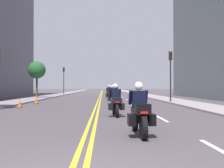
# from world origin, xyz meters

# --- Properties ---
(ground_plane) EXTENTS (264.00, 264.00, 0.00)m
(ground_plane) POSITION_xyz_m (0.00, 48.00, 0.00)
(ground_plane) COLOR #474046
(sidewalk_left) EXTENTS (2.80, 144.00, 0.12)m
(sidewalk_left) POSITION_xyz_m (-7.55, 48.00, 0.06)
(sidewalk_left) COLOR gray
(sidewalk_left) RESTS_ON ground
(sidewalk_right) EXTENTS (2.80, 144.00, 0.12)m
(sidewalk_right) POSITION_xyz_m (7.55, 48.00, 0.06)
(sidewalk_right) COLOR gray
(sidewalk_right) RESTS_ON ground
(centreline_yellow_inner) EXTENTS (0.12, 132.00, 0.01)m
(centreline_yellow_inner) POSITION_xyz_m (-0.12, 48.00, 0.00)
(centreline_yellow_inner) COLOR yellow
(centreline_yellow_inner) RESTS_ON ground
(centreline_yellow_outer) EXTENTS (0.12, 132.00, 0.01)m
(centreline_yellow_outer) POSITION_xyz_m (0.12, 48.00, 0.00)
(centreline_yellow_outer) COLOR yellow
(centreline_yellow_outer) RESTS_ON ground
(lane_dashes_white) EXTENTS (0.14, 56.40, 0.01)m
(lane_dashes_white) POSITION_xyz_m (3.08, 29.00, 0.00)
(lane_dashes_white) COLOR silver
(lane_dashes_white) RESTS_ON ground
(motorcycle_0) EXTENTS (0.77, 2.23, 1.59)m
(motorcycle_0) POSITION_xyz_m (1.50, 3.93, 0.65)
(motorcycle_0) COLOR black
(motorcycle_0) RESTS_ON ground
(motorcycle_1) EXTENTS (0.78, 2.15, 1.61)m
(motorcycle_1) POSITION_xyz_m (1.04, 9.10, 0.65)
(motorcycle_1) COLOR black
(motorcycle_1) RESTS_ON ground
(motorcycle_2) EXTENTS (0.78, 2.13, 1.55)m
(motorcycle_2) POSITION_xyz_m (1.33, 13.96, 0.63)
(motorcycle_2) COLOR black
(motorcycle_2) RESTS_ON ground
(motorcycle_3) EXTENTS (0.78, 2.15, 1.60)m
(motorcycle_3) POSITION_xyz_m (1.22, 18.99, 0.67)
(motorcycle_3) COLOR black
(motorcycle_3) RESTS_ON ground
(motorcycle_4) EXTENTS (0.77, 2.12, 1.64)m
(motorcycle_4) POSITION_xyz_m (1.05, 23.86, 0.65)
(motorcycle_4) COLOR black
(motorcycle_4) RESTS_ON ground
(motorcycle_5) EXTENTS (0.77, 2.22, 1.61)m
(motorcycle_5) POSITION_xyz_m (1.11, 28.75, 0.65)
(motorcycle_5) COLOR black
(motorcycle_5) RESTS_ON ground
(motorcycle_6) EXTENTS (0.78, 2.10, 1.58)m
(motorcycle_6) POSITION_xyz_m (1.27, 33.27, 0.66)
(motorcycle_6) COLOR black
(motorcycle_6) RESTS_ON ground
(traffic_cone_0) EXTENTS (0.33, 0.33, 0.67)m
(traffic_cone_0) POSITION_xyz_m (-5.29, 14.28, 0.33)
(traffic_cone_0) COLOR black
(traffic_cone_0) RESTS_ON ground
(traffic_cone_1) EXTENTS (0.34, 0.34, 0.79)m
(traffic_cone_1) POSITION_xyz_m (-5.22, 18.46, 0.39)
(traffic_cone_1) COLOR black
(traffic_cone_1) RESTS_ON ground
(traffic_light_near) EXTENTS (0.28, 0.38, 4.68)m
(traffic_light_near) POSITION_xyz_m (6.55, 19.75, 3.25)
(traffic_light_near) COLOR black
(traffic_light_near) RESTS_ON ground
(traffic_light_far) EXTENTS (0.28, 0.38, 4.93)m
(traffic_light_far) POSITION_xyz_m (-6.55, 42.64, 3.40)
(traffic_light_far) COLOR black
(traffic_light_far) RESTS_ON ground
(street_tree_1) EXTENTS (2.15, 2.15, 4.61)m
(street_tree_1) POSITION_xyz_m (-7.76, 28.69, 3.50)
(street_tree_1) COLOR #473A25
(street_tree_1) RESTS_ON ground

